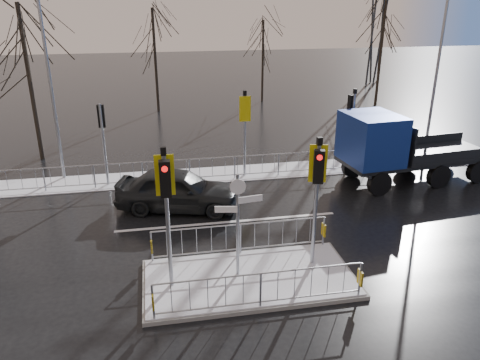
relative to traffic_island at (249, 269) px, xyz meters
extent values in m
plane|color=black|center=(0.01, -0.01, -0.39)|extent=(120.00, 120.00, 0.00)
cube|color=white|center=(0.01, 8.59, -0.37)|extent=(30.00, 2.00, 0.04)
cube|color=silver|center=(0.01, 3.79, -0.39)|extent=(8.00, 0.15, 0.01)
cube|color=slate|center=(0.01, -0.01, -0.33)|extent=(6.00, 3.00, 0.12)
cube|color=white|center=(0.01, -0.01, -0.26)|extent=(5.85, 2.85, 0.03)
cube|color=gold|center=(-2.69, -1.39, 0.28)|extent=(0.05, 0.28, 0.42)
cube|color=gold|center=(2.71, -1.39, 0.28)|extent=(0.05, 0.28, 0.42)
cube|color=gold|center=(-2.69, 1.37, 0.28)|extent=(0.05, 0.28, 0.42)
cube|color=gold|center=(2.71, 1.37, 0.28)|extent=(0.05, 0.28, 0.42)
cylinder|color=#91969E|center=(-2.19, -0.01, 1.63)|extent=(0.11, 0.11, 3.80)
cube|color=black|center=(-2.19, -0.19, 2.98)|extent=(0.28, 0.22, 0.95)
cylinder|color=red|center=(-2.19, -0.30, 3.28)|extent=(0.16, 0.04, 0.16)
cube|color=#CCBD0C|center=(-2.19, 0.06, 2.98)|extent=(0.50, 0.03, 1.10)
cube|color=black|center=(-2.19, -0.01, 3.65)|extent=(0.14, 0.14, 0.22)
cylinder|color=#91969E|center=(2.01, 0.39, 1.58)|extent=(0.11, 0.11, 3.70)
cube|color=black|center=(1.96, 0.22, 2.88)|extent=(0.33, 0.28, 0.95)
cylinder|color=red|center=(1.94, 0.11, 3.18)|extent=(0.16, 0.08, 0.16)
cube|color=#CCBD0C|center=(2.03, 0.46, 2.88)|extent=(0.49, 0.16, 1.10)
cube|color=black|center=(2.01, 0.39, 3.55)|extent=(0.14, 0.14, 0.22)
cylinder|color=#91969E|center=(-0.29, 0.19, 1.28)|extent=(0.09, 0.09, 3.10)
cube|color=silver|center=(0.06, 0.19, 2.08)|extent=(0.70, 0.14, 0.18)
cube|color=silver|center=(-0.61, 0.19, 1.83)|extent=(0.62, 0.15, 0.18)
cylinder|color=silver|center=(-0.29, 0.16, 2.48)|extent=(0.44, 0.03, 0.44)
cylinder|color=#91969E|center=(-4.49, 8.29, 1.40)|extent=(0.11, 0.11, 3.50)
cube|color=black|center=(-4.49, 8.47, 2.60)|extent=(0.28, 0.22, 0.95)
cylinder|color=red|center=(-4.49, 8.58, 2.90)|extent=(0.16, 0.04, 0.16)
cylinder|color=#91969E|center=(1.51, 8.29, 1.45)|extent=(0.11, 0.11, 3.60)
cube|color=black|center=(1.51, 8.47, 2.70)|extent=(0.28, 0.22, 0.95)
cylinder|color=red|center=(1.51, 8.58, 3.00)|extent=(0.16, 0.04, 0.16)
cube|color=#CCBD0C|center=(1.51, 8.22, 2.70)|extent=(0.50, 0.03, 1.10)
cube|color=black|center=(1.51, 8.29, 3.37)|extent=(0.14, 0.14, 0.22)
cylinder|color=#91969E|center=(6.51, 8.29, 1.40)|extent=(0.11, 0.11, 3.50)
cube|color=black|center=(6.46, 8.46, 2.60)|extent=(0.33, 0.28, 0.95)
cylinder|color=red|center=(6.44, 8.57, 2.90)|extent=(0.16, 0.08, 0.16)
cube|color=black|center=(6.51, 8.29, 3.27)|extent=(0.14, 0.14, 0.22)
imported|color=black|center=(-1.64, 5.27, 0.40)|extent=(4.96, 2.99, 1.58)
cylinder|color=black|center=(6.47, 5.10, 0.12)|extent=(1.04, 0.41, 1.02)
cylinder|color=black|center=(6.24, 7.22, 0.12)|extent=(1.04, 0.41, 1.02)
cylinder|color=black|center=(9.30, 5.40, 0.12)|extent=(1.04, 0.41, 1.02)
cylinder|color=black|center=(9.07, 7.52, 0.12)|extent=(1.04, 0.41, 1.02)
cylinder|color=black|center=(11.32, 5.62, 0.12)|extent=(1.04, 0.41, 1.02)
cylinder|color=black|center=(11.09, 7.74, 0.12)|extent=(1.04, 0.41, 1.02)
cube|color=black|center=(8.78, 6.42, 0.60)|extent=(6.92, 3.05, 0.16)
cube|color=navy|center=(6.46, 6.17, 1.70)|extent=(2.28, 2.64, 2.03)
cube|color=black|center=(7.44, 6.27, 2.11)|extent=(0.26, 2.02, 1.12)
cube|color=#2D3033|center=(5.85, 6.10, 0.57)|extent=(0.37, 2.34, 0.36)
cube|color=black|center=(9.89, 6.54, 0.75)|extent=(4.71, 2.91, 0.12)
cube|color=black|center=(7.72, 6.30, 1.56)|extent=(0.34, 2.43, 1.52)
cylinder|color=black|center=(-7.99, 12.49, 3.29)|extent=(0.20, 0.20, 7.36)
cylinder|color=black|center=(-1.99, 21.99, 3.06)|extent=(0.19, 0.19, 6.90)
cylinder|color=black|center=(6.01, 23.99, 2.60)|extent=(0.16, 0.16, 5.98)
cylinder|color=black|center=(14.01, 20.99, 3.29)|extent=(0.20, 0.20, 7.36)
cylinder|color=#91969E|center=(10.51, 8.49, 3.61)|extent=(0.14, 0.14, 8.00)
cylinder|color=#91969E|center=(-6.49, 9.49, 3.71)|extent=(0.14, 0.14, 8.20)
camera|label=1|loc=(-2.36, -11.15, 7.21)|focal=35.00mm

